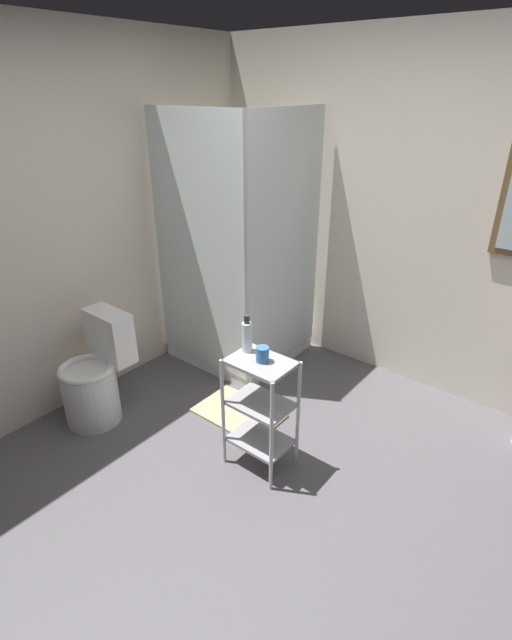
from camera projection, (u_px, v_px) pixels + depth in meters
name	position (u px, v px, depth m)	size (l,w,h in m)	color
ground_plane	(269.00, 519.00, 2.60)	(4.20, 4.20, 0.02)	#565257
wall_back	(433.00, 223.00, 3.32)	(4.20, 0.14, 2.50)	beige
wall_left	(45.00, 235.00, 3.08)	(0.10, 4.20, 2.50)	beige
shower_stall	(241.00, 309.00, 3.91)	(0.92, 0.92, 2.00)	white
toilet	(96.00, 378.00, 3.26)	(0.37, 0.49, 0.76)	white
storage_cart	(260.00, 406.00, 2.78)	(0.38, 0.28, 0.74)	silver
lotion_bottle_white	(247.00, 336.00, 2.70)	(0.06, 0.06, 0.23)	white
rinse_cup	(262.00, 354.00, 2.62)	(0.07, 0.07, 0.09)	#3870B2
bath_mat	(239.00, 413.00, 3.41)	(0.60, 0.40, 0.02)	tan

